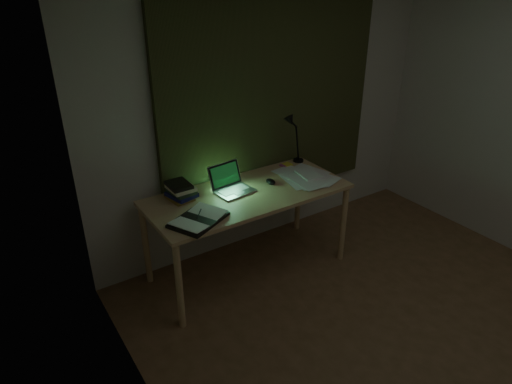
% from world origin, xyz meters
% --- Properties ---
extents(floor, '(3.50, 4.00, 0.00)m').
position_xyz_m(floor, '(0.00, 0.00, 0.00)').
color(floor, brown).
rests_on(floor, ground).
extents(wall_back, '(3.50, 0.00, 2.50)m').
position_xyz_m(wall_back, '(0.00, 2.00, 1.25)').
color(wall_back, beige).
rests_on(wall_back, ground).
extents(wall_left, '(0.00, 4.00, 2.50)m').
position_xyz_m(wall_left, '(-1.75, 0.00, 1.25)').
color(wall_left, beige).
rests_on(wall_left, ground).
extents(curtain, '(2.20, 0.06, 2.00)m').
position_xyz_m(curtain, '(0.00, 1.96, 1.45)').
color(curtain, '#31351A').
rests_on(curtain, wall_back).
extents(desk, '(1.68, 0.73, 0.77)m').
position_xyz_m(desk, '(-0.52, 1.55, 0.38)').
color(desk, tan).
rests_on(desk, floor).
extents(laptop, '(0.34, 0.37, 0.22)m').
position_xyz_m(laptop, '(-0.61, 1.61, 0.87)').
color(laptop, '#BBBBC1').
rests_on(laptop, desk).
extents(open_textbook, '(0.48, 0.43, 0.03)m').
position_xyz_m(open_textbook, '(-1.07, 1.36, 0.78)').
color(open_textbook, white).
rests_on(open_textbook, desk).
extents(book_stack, '(0.19, 0.23, 0.14)m').
position_xyz_m(book_stack, '(-1.03, 1.75, 0.84)').
color(book_stack, white).
rests_on(book_stack, desk).
extents(loose_papers, '(0.49, 0.50, 0.02)m').
position_xyz_m(loose_papers, '(0.04, 1.55, 0.78)').
color(loose_papers, silver).
rests_on(loose_papers, desk).
extents(mouse, '(0.07, 0.11, 0.04)m').
position_xyz_m(mouse, '(-0.27, 1.59, 0.79)').
color(mouse, black).
rests_on(mouse, desk).
extents(sticky_yellow, '(0.08, 0.08, 0.02)m').
position_xyz_m(sticky_yellow, '(0.08, 1.83, 0.77)').
color(sticky_yellow, yellow).
rests_on(sticky_yellow, desk).
extents(sticky_pink, '(0.08, 0.08, 0.01)m').
position_xyz_m(sticky_pink, '(0.06, 1.83, 0.77)').
color(sticky_pink, '#C74D8F').
rests_on(sticky_pink, desk).
extents(desk_lamp, '(0.37, 0.29, 0.52)m').
position_xyz_m(desk_lamp, '(0.23, 1.85, 1.03)').
color(desk_lamp, black).
rests_on(desk_lamp, desk).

